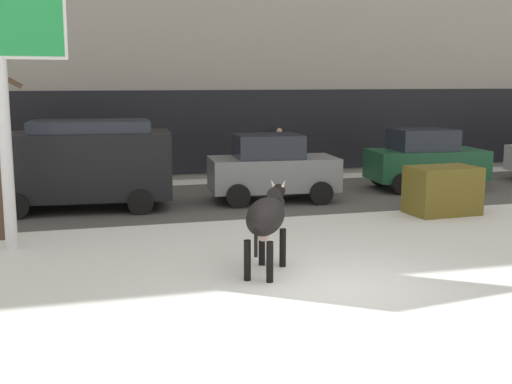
{
  "coord_description": "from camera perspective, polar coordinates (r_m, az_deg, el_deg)",
  "views": [
    {
      "loc": [
        -3.94,
        -9.71,
        3.37
      ],
      "look_at": [
        -0.38,
        3.04,
        1.1
      ],
      "focal_mm": 46.46,
      "sensor_mm": 36.0,
      "label": 1
    }
  ],
  "objects": [
    {
      "name": "car_black_van",
      "position": [
        17.66,
        -14.84,
        2.48
      ],
      "size": [
        4.73,
        2.39,
        2.32
      ],
      "color": "black",
      "rests_on": "ground"
    },
    {
      "name": "car_grey_hatchback",
      "position": [
        18.39,
        1.38,
        2.08
      ],
      "size": [
        3.62,
        2.14,
        1.86
      ],
      "color": "slate",
      "rests_on": "ground"
    },
    {
      "name": "road_strip",
      "position": [
        18.75,
        -3.2,
        -0.63
      ],
      "size": [
        60.0,
        5.6,
        0.01
      ],
      "primitive_type": "cube",
      "color": "#514F4C",
      "rests_on": "ground"
    },
    {
      "name": "cow_black",
      "position": [
        11.53,
        0.93,
        -2.17
      ],
      "size": [
        1.32,
        1.84,
        1.54
      ],
      "color": "black",
      "rests_on": "ground"
    },
    {
      "name": "ground_plane",
      "position": [
        11.01,
        6.25,
        -8.15
      ],
      "size": [
        120.0,
        120.0,
        0.0
      ],
      "primitive_type": "plane",
      "color": "white"
    },
    {
      "name": "pedestrian_near_billboard",
      "position": [
        22.57,
        2.01,
        3.38
      ],
      "size": [
        0.36,
        0.24,
        1.73
      ],
      "color": "#282833",
      "rests_on": "ground"
    },
    {
      "name": "dumpster",
      "position": [
        17.3,
        15.76,
        0.14
      ],
      "size": [
        1.76,
        1.2,
        1.2
      ],
      "primitive_type": "cube",
      "rotation": [
        0.0,
        0.0,
        0.06
      ],
      "color": "brown",
      "rests_on": "ground"
    },
    {
      "name": "car_darkgreen_hatchback",
      "position": [
        21.04,
        14.38,
        2.75
      ],
      "size": [
        3.62,
        2.14,
        1.86
      ],
      "color": "#194C2D",
      "rests_on": "ground"
    }
  ]
}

